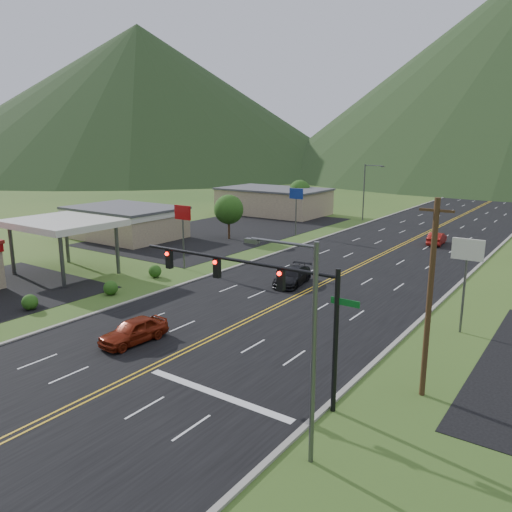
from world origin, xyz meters
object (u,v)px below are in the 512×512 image
Objects in this scene: streetlight_east at (307,339)px; car_red_near at (134,331)px; car_red_far at (437,239)px; streetlight_west at (366,188)px; car_dark_mid at (292,276)px; gas_canopy at (62,224)px; traffic_signal at (264,290)px.

car_red_near is at bearing 164.22° from streetlight_east.
streetlight_east is at bearing 95.18° from car_red_far.
streetlight_west is 1.72× the size of car_dark_mid.
car_red_far is at bearing -41.25° from streetlight_west.
streetlight_west is (-22.86, 60.00, 0.00)m from streetlight_east.
gas_canopy is 1.91× the size of car_dark_mid.
streetlight_east is 1.96× the size of car_red_near.
traffic_signal is 43.09m from car_red_far.
car_red_near is (-14.76, 4.17, -4.40)m from streetlight_east.
gas_canopy is 22.34m from car_dark_mid.
streetlight_west is 1.97× the size of car_red_far.
streetlight_east is 1.72× the size of car_dark_mid.
car_dark_mid is (9.55, -38.67, -4.42)m from streetlight_west.
streetlight_east is 15.95m from car_red_near.
gas_canopy is 43.26m from car_red_far.
streetlight_east reaches higher than car_red_near.
traffic_signal is 1.46× the size of streetlight_east.
car_red_near is 43.14m from car_red_far.
gas_canopy is at bearing 49.56° from car_red_far.
streetlight_west reaches higher than gas_canopy.
car_dark_mid is 26.01m from car_red_far.
car_red_near is at bearing 179.01° from traffic_signal.
gas_canopy is at bearing -102.13° from streetlight_west.
gas_canopy reaches higher than car_red_near.
car_dark_mid is at bearing -76.13° from streetlight_west.
streetlight_east is 25.53m from car_dark_mid.
streetlight_east is at bearing -11.07° from car_red_near.
streetlight_west reaches higher than car_dark_mid.
car_red_far is at bearing 68.63° from car_dark_mid.
traffic_signal is at bearing -15.70° from gas_canopy.
gas_canopy reaches higher than car_dark_mid.
streetlight_west reaches higher than car_red_far.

